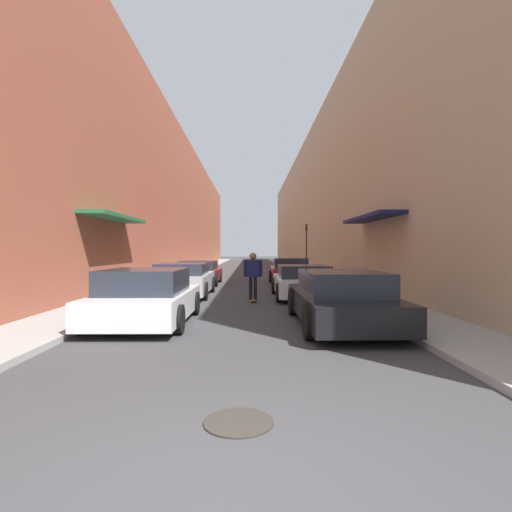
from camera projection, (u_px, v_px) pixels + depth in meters
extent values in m
plane|color=#38383A|center=(247.00, 273.00, 29.85)|extent=(149.64, 149.64, 0.00)
cube|color=gray|center=(202.00, 268.00, 36.59)|extent=(1.80, 68.02, 0.12)
cube|color=gray|center=(293.00, 268.00, 36.71)|extent=(1.80, 68.02, 0.12)
cube|color=brown|center=(171.00, 208.00, 36.46)|extent=(4.00, 68.02, 11.17)
cube|color=#1E6038|center=(115.00, 217.00, 14.44)|extent=(1.00, 4.80, 0.12)
cube|color=tan|center=(325.00, 206.00, 36.66)|extent=(4.00, 68.02, 11.48)
cube|color=#141947|center=(372.00, 218.00, 14.57)|extent=(1.00, 4.80, 0.12)
cube|color=silver|center=(147.00, 304.00, 9.33)|extent=(1.98, 3.97, 0.57)
cube|color=#232833|center=(145.00, 281.00, 9.13)|extent=(1.73, 2.07, 0.54)
cylinder|color=black|center=(123.00, 303.00, 10.55)|extent=(0.18, 0.61, 0.61)
cylinder|color=black|center=(195.00, 303.00, 10.57)|extent=(0.18, 0.61, 0.61)
cylinder|color=black|center=(84.00, 320.00, 8.10)|extent=(0.18, 0.61, 0.61)
cylinder|color=black|center=(179.00, 319.00, 8.12)|extent=(0.18, 0.61, 0.61)
cube|color=#B7B7BC|center=(183.00, 283.00, 14.90)|extent=(1.95, 4.24, 0.65)
cube|color=#232833|center=(182.00, 269.00, 14.68)|extent=(1.71, 2.21, 0.41)
cylinder|color=black|center=(165.00, 284.00, 16.20)|extent=(0.18, 0.64, 0.64)
cylinder|color=black|center=(212.00, 284.00, 16.23)|extent=(0.18, 0.64, 0.64)
cylinder|color=black|center=(149.00, 291.00, 13.58)|extent=(0.18, 0.64, 0.64)
cylinder|color=black|center=(205.00, 291.00, 13.60)|extent=(0.18, 0.64, 0.64)
cube|color=maroon|center=(199.00, 275.00, 20.00)|extent=(2.00, 4.14, 0.56)
cube|color=#232833|center=(199.00, 265.00, 19.79)|extent=(1.72, 2.17, 0.44)
cylinder|color=black|center=(185.00, 276.00, 21.26)|extent=(0.18, 0.66, 0.66)
cylinder|color=black|center=(220.00, 276.00, 21.28)|extent=(0.18, 0.66, 0.66)
cylinder|color=black|center=(176.00, 280.00, 18.72)|extent=(0.18, 0.66, 0.66)
cylinder|color=black|center=(216.00, 280.00, 18.74)|extent=(0.18, 0.66, 0.66)
cube|color=black|center=(340.00, 305.00, 9.11)|extent=(1.90, 4.77, 0.55)
cube|color=#232833|center=(342.00, 282.00, 8.86)|extent=(1.67, 2.48, 0.50)
cylinder|color=black|center=(292.00, 301.00, 10.57)|extent=(0.18, 0.71, 0.71)
cylinder|color=black|center=(362.00, 301.00, 10.60)|extent=(0.18, 0.71, 0.71)
cylinder|color=black|center=(309.00, 321.00, 7.62)|extent=(0.18, 0.71, 0.71)
cylinder|color=black|center=(405.00, 321.00, 7.65)|extent=(0.18, 0.71, 0.71)
cube|color=silver|center=(303.00, 285.00, 14.43)|extent=(1.98, 4.21, 0.58)
cube|color=#232833|center=(303.00, 271.00, 14.21)|extent=(1.73, 2.20, 0.43)
cylinder|color=black|center=(274.00, 286.00, 15.71)|extent=(0.18, 0.63, 0.63)
cylinder|color=black|center=(322.00, 286.00, 15.74)|extent=(0.18, 0.63, 0.63)
cylinder|color=black|center=(279.00, 293.00, 13.12)|extent=(0.18, 0.63, 0.63)
cylinder|color=black|center=(336.00, 293.00, 13.14)|extent=(0.18, 0.63, 0.63)
cube|color=maroon|center=(290.00, 274.00, 19.99)|extent=(1.89, 4.10, 0.68)
cube|color=#232833|center=(290.00, 263.00, 19.78)|extent=(1.64, 2.14, 0.47)
cylinder|color=black|center=(271.00, 276.00, 21.24)|extent=(0.18, 0.64, 0.64)
cylinder|color=black|center=(304.00, 276.00, 21.27)|extent=(0.18, 0.64, 0.64)
cylinder|color=black|center=(273.00, 280.00, 18.73)|extent=(0.18, 0.64, 0.64)
cylinder|color=black|center=(311.00, 280.00, 18.75)|extent=(0.18, 0.64, 0.64)
cube|color=brown|center=(253.00, 300.00, 13.27)|extent=(0.20, 0.78, 0.02)
cylinder|color=beige|center=(251.00, 300.00, 13.52)|extent=(0.03, 0.06, 0.06)
cylinder|color=beige|center=(255.00, 300.00, 13.52)|extent=(0.03, 0.06, 0.06)
cylinder|color=beige|center=(251.00, 302.00, 13.02)|extent=(0.03, 0.06, 0.06)
cylinder|color=beige|center=(255.00, 302.00, 13.02)|extent=(0.03, 0.06, 0.06)
cylinder|color=black|center=(251.00, 288.00, 13.26)|extent=(0.11, 0.11, 0.75)
cylinder|color=black|center=(255.00, 288.00, 13.26)|extent=(0.11, 0.11, 0.75)
cube|color=#191E4C|center=(253.00, 268.00, 13.25)|extent=(0.45, 0.20, 0.57)
sphere|color=#8C664C|center=(253.00, 256.00, 13.25)|extent=(0.24, 0.24, 0.24)
cylinder|color=#191E4C|center=(245.00, 268.00, 13.25)|extent=(0.09, 0.09, 0.54)
cylinder|color=#191E4C|center=(261.00, 268.00, 13.26)|extent=(0.09, 0.09, 0.54)
cylinder|color=#332D28|center=(239.00, 422.00, 3.97)|extent=(0.70, 0.70, 0.02)
cylinder|color=#2D2D2D|center=(306.00, 248.00, 28.32)|extent=(0.10, 0.10, 3.43)
cube|color=#332D0F|center=(306.00, 227.00, 28.30)|extent=(0.16, 0.16, 0.45)
sphere|color=red|center=(307.00, 226.00, 28.21)|extent=(0.11, 0.11, 0.11)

